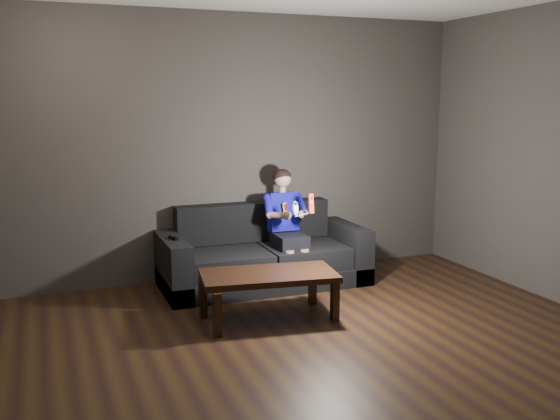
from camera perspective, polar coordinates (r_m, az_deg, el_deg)
name	(u,v)px	position (r m, az deg, el deg)	size (l,w,h in m)	color
floor	(340,368)	(4.49, 5.55, -14.22)	(5.00, 5.00, 0.00)	black
back_wall	(233,148)	(6.44, -4.33, 5.71)	(5.00, 0.04, 2.70)	#3D3835
sofa	(263,259)	(6.28, -1.57, -4.52)	(2.03, 0.88, 0.78)	black
child	(286,217)	(6.22, 0.58, -0.68)	(0.44, 0.54, 1.08)	black
wii_remote_red	(311,203)	(5.84, 2.85, 0.60)	(0.05, 0.07, 0.19)	red
nunchuk_white	(295,208)	(5.79, 1.42, 0.15)	(0.07, 0.10, 0.15)	silver
wii_remote_black	(173,238)	(5.90, -9.73, -2.52)	(0.07, 0.15, 0.03)	black
coffee_table	(268,279)	(5.27, -1.06, -6.31)	(1.19, 0.71, 0.41)	black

